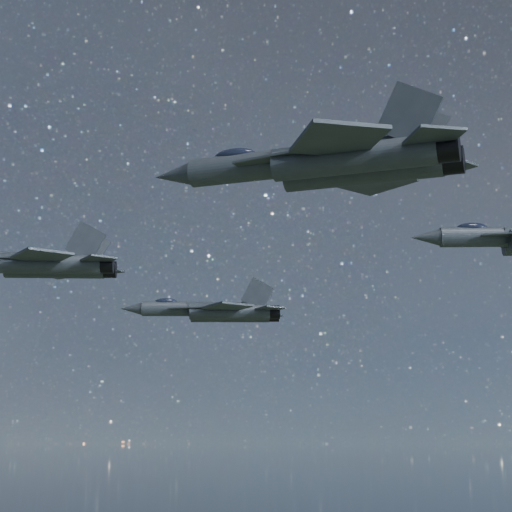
{
  "coord_description": "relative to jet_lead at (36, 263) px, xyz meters",
  "views": [
    {
      "loc": [
        7.18,
        -65.8,
        142.71
      ],
      "look_at": [
        1.28,
        0.73,
        157.43
      ],
      "focal_mm": 60.0,
      "sensor_mm": 36.0,
      "label": 1
    }
  ],
  "objects": [
    {
      "name": "jet_lead",
      "position": [
        0.0,
        0.0,
        0.0
      ],
      "size": [
        18.63,
        12.98,
        4.69
      ],
      "rotation": [
        0.0,
        0.0,
        0.13
      ],
      "color": "#2E353A"
    },
    {
      "name": "jet_left",
      "position": [
        14.86,
        9.98,
        -2.93
      ],
      "size": [
        16.32,
        11.43,
        4.11
      ],
      "rotation": [
        0.0,
        0.0,
        0.1
      ],
      "color": "#2E353A"
    },
    {
      "name": "jet_right",
      "position": [
        26.18,
        -29.25,
        -1.22
      ],
      "size": [
        17.78,
        12.1,
        4.47
      ],
      "rotation": [
        0.0,
        0.0,
        -0.25
      ],
      "color": "#2E353A"
    }
  ]
}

